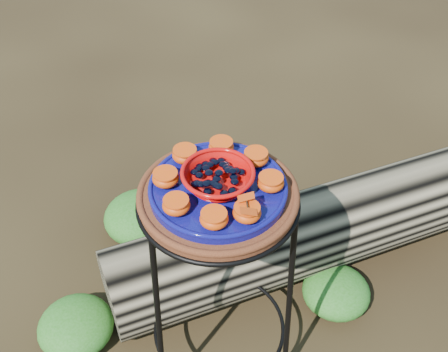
{
  "coord_description": "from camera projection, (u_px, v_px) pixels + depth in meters",
  "views": [
    {
      "loc": [
        -0.14,
        -0.96,
        1.67
      ],
      "look_at": [
        0.01,
        0.0,
        0.78
      ],
      "focal_mm": 45.0,
      "sensor_mm": 36.0,
      "label": 1
    }
  ],
  "objects": [
    {
      "name": "foliage_left",
      "position": [
        76.0,
        326.0,
        1.85
      ],
      "size": [
        0.25,
        0.25,
        0.13
      ],
      "primitive_type": "ellipsoid",
      "color": "#1E6012",
      "rests_on": "ground"
    },
    {
      "name": "orange_half_5",
      "position": [
        166.0,
        178.0,
        1.33
      ],
      "size": [
        0.06,
        0.06,
        0.04
      ],
      "primitive_type": "ellipsoid",
      "color": "#B92C0B",
      "rests_on": "cobalt_plate"
    },
    {
      "name": "red_bowl",
      "position": [
        218.0,
        179.0,
        1.32
      ],
      "size": [
        0.17,
        0.17,
        0.05
      ],
      "primitive_type": null,
      "color": "red",
      "rests_on": "cobalt_plate"
    },
    {
      "name": "butterfly",
      "position": [
        247.0,
        205.0,
        1.23
      ],
      "size": [
        0.08,
        0.06,
        0.01
      ],
      "primitive_type": null,
      "rotation": [
        0.0,
        0.0,
        -0.07
      ],
      "color": "#C13C0C",
      "rests_on": "orange_half_0"
    },
    {
      "name": "orange_half_2",
      "position": [
        256.0,
        158.0,
        1.39
      ],
      "size": [
        0.06,
        0.06,
        0.04
      ],
      "primitive_type": "ellipsoid",
      "color": "#B92C0B",
      "rests_on": "cobalt_plate"
    },
    {
      "name": "plant_stand",
      "position": [
        219.0,
        288.0,
        1.61
      ],
      "size": [
        0.44,
        0.44,
        0.7
      ],
      "primitive_type": null,
      "color": "black",
      "rests_on": "ground"
    },
    {
      "name": "orange_half_4",
      "position": [
        185.0,
        155.0,
        1.39
      ],
      "size": [
        0.06,
        0.06,
        0.04
      ],
      "primitive_type": "ellipsoid",
      "color": "#B92C0B",
      "rests_on": "cobalt_plate"
    },
    {
      "name": "terracotta_saucer",
      "position": [
        218.0,
        197.0,
        1.36
      ],
      "size": [
        0.39,
        0.39,
        0.03
      ],
      "primitive_type": "cylinder",
      "color": "#44160C",
      "rests_on": "plant_stand"
    },
    {
      "name": "foliage_back",
      "position": [
        141.0,
        216.0,
        2.2
      ],
      "size": [
        0.29,
        0.29,
        0.15
      ],
      "primitive_type": "ellipsoid",
      "color": "#1E6012",
      "rests_on": "ground"
    },
    {
      "name": "foliage_right",
      "position": [
        336.0,
        291.0,
        1.95
      ],
      "size": [
        0.24,
        0.24,
        0.12
      ],
      "primitive_type": "ellipsoid",
      "color": "#1E6012",
      "rests_on": "ground"
    },
    {
      "name": "orange_half_3",
      "position": [
        221.0,
        147.0,
        1.42
      ],
      "size": [
        0.06,
        0.06,
        0.04
      ],
      "primitive_type": "ellipsoid",
      "color": "#B92C0B",
      "rests_on": "cobalt_plate"
    },
    {
      "name": "cobalt_plate",
      "position": [
        218.0,
        189.0,
        1.34
      ],
      "size": [
        0.33,
        0.33,
        0.02
      ],
      "primitive_type": "cylinder",
      "color": "#090A4B",
      "rests_on": "terracotta_saucer"
    },
    {
      "name": "orange_half_7",
      "position": [
        214.0,
        219.0,
        1.23
      ],
      "size": [
        0.06,
        0.06,
        0.04
      ],
      "primitive_type": "ellipsoid",
      "color": "#B92C0B",
      "rests_on": "cobalt_plate"
    },
    {
      "name": "orange_half_1",
      "position": [
        271.0,
        182.0,
        1.32
      ],
      "size": [
        0.06,
        0.06,
        0.04
      ],
      "primitive_type": "ellipsoid",
      "color": "#B92C0B",
      "rests_on": "cobalt_plate"
    },
    {
      "name": "orange_half_0",
      "position": [
        247.0,
        213.0,
        1.25
      ],
      "size": [
        0.06,
        0.06,
        0.04
      ],
      "primitive_type": "ellipsoid",
      "color": "#B92C0B",
      "rests_on": "cobalt_plate"
    },
    {
      "name": "driftwood_log",
      "position": [
        327.0,
        226.0,
        2.05
      ],
      "size": [
        1.69,
        0.79,
        0.31
      ],
      "primitive_type": null,
      "rotation": [
        0.0,
        0.0,
        0.23
      ],
      "color": "black",
      "rests_on": "ground"
    },
    {
      "name": "orange_half_6",
      "position": [
        176.0,
        205.0,
        1.26
      ],
      "size": [
        0.06,
        0.06,
        0.04
      ],
      "primitive_type": "ellipsoid",
      "color": "#B92C0B",
      "rests_on": "cobalt_plate"
    },
    {
      "name": "glass_gems",
      "position": [
        218.0,
        168.0,
        1.3
      ],
      "size": [
        0.13,
        0.13,
        0.02
      ],
      "primitive_type": null,
      "color": "black",
      "rests_on": "red_bowl"
    },
    {
      "name": "ground",
      "position": [
        220.0,
        352.0,
        1.84
      ],
      "size": [
        60.0,
        60.0,
        0.0
      ],
      "primitive_type": "plane",
      "color": "black"
    }
  ]
}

